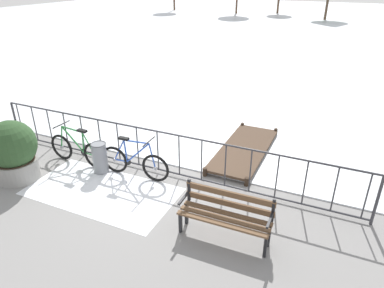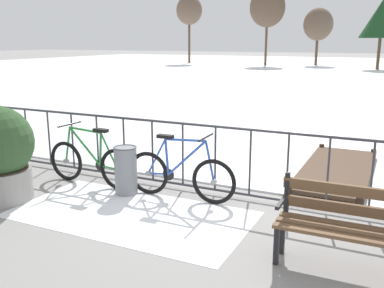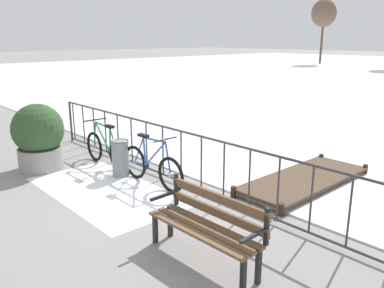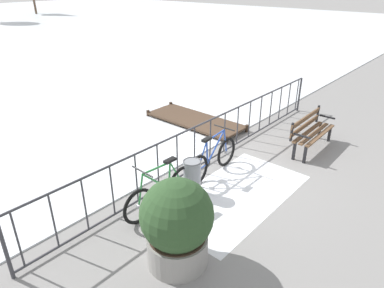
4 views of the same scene
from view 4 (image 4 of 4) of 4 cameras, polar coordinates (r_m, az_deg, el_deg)
ground_plane at (r=8.03m, az=2.91°, el=-2.98°), size 160.00×160.00×0.00m
snow_patch at (r=6.93m, az=7.08°, el=-8.23°), size 3.20×1.67×0.01m
railing_fence at (r=7.77m, az=3.00°, el=0.63°), size 9.06×0.06×1.07m
bicycle_near_railing at (r=6.33m, az=-5.00°, el=-7.79°), size 1.71×0.52×0.97m
bicycle_second at (r=7.37m, az=3.40°, el=-2.53°), size 1.71×0.52×0.97m
park_bench at (r=8.89m, az=18.85°, el=2.23°), size 1.61×0.51×0.89m
planter_with_shrub at (r=5.05m, az=-2.49°, el=-12.88°), size 1.06×1.06×1.39m
trash_bin at (r=6.72m, az=0.01°, el=-5.48°), size 0.35×0.35×0.73m
wooden_dock at (r=10.05m, az=0.49°, el=3.95°), size 1.10×3.00×0.20m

